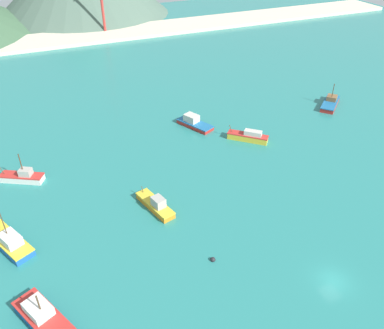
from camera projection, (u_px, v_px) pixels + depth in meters
ground at (229, 167)px, 76.18m from camera, size 260.00×280.00×0.50m
fishing_boat_0 at (330, 103)px, 97.57m from camera, size 9.15×8.47×5.59m
fishing_boat_1 at (9, 241)px, 58.01m from camera, size 7.05×10.12×6.46m
fishing_boat_2 at (23, 177)px, 71.52m from camera, size 7.91×5.79×5.79m
fishing_boat_3 at (45, 319)px, 47.31m from camera, size 7.32×10.45×4.96m
fishing_boat_4 at (194, 123)px, 88.75m from camera, size 6.49×9.15×2.56m
fishing_boat_6 at (249, 136)px, 83.49m from camera, size 7.68×7.29×2.93m
fishing_boat_7 at (156, 204)px, 65.12m from camera, size 4.44×8.77×2.68m
buoy_0 at (213, 260)px, 56.14m from camera, size 0.75×0.75×0.75m
beach_strip at (112, 34)px, 147.85m from camera, size 247.00×18.29×1.20m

